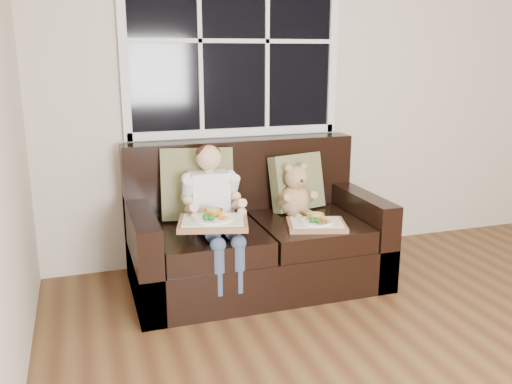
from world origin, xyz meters
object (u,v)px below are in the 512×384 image
object	(u,v)px
loveseat	(254,238)
child	(213,201)
teddy_bear	(296,194)
tray_left	(213,221)
tray_right	(316,223)

from	to	relation	value
loveseat	child	xyz separation A→B (m)	(-0.32, -0.12, 0.33)
teddy_bear	tray_left	xyz separation A→B (m)	(-0.68, -0.34, -0.03)
child	teddy_bear	bearing A→B (deg)	10.71
tray_right	loveseat	bearing A→B (deg)	155.20
child	tray_left	distance (m)	0.23
tray_right	tray_left	bearing A→B (deg)	-160.26
teddy_bear	tray_right	distance (m)	0.32
teddy_bear	tray_right	xyz separation A→B (m)	(0.03, -0.30, -0.13)
tray_left	tray_right	world-z (taller)	tray_left
child	teddy_bear	world-z (taller)	child
tray_left	teddy_bear	bearing A→B (deg)	41.56
loveseat	tray_right	distance (m)	0.48
teddy_bear	tray_left	world-z (taller)	teddy_bear
loveseat	tray_left	xyz separation A→B (m)	(-0.37, -0.34, 0.27)
loveseat	tray_right	world-z (taller)	loveseat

